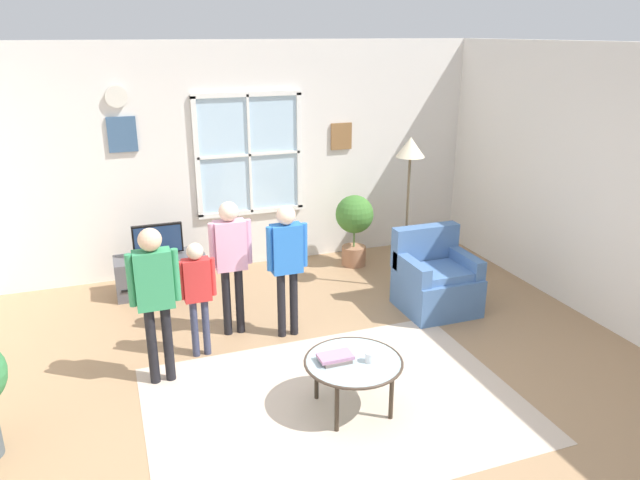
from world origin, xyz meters
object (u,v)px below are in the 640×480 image
at_px(remote_near_books, 341,357).
at_px(person_pink_shirt, 231,253).
at_px(armchair, 435,280).
at_px(person_green_shirt, 155,288).
at_px(floor_lamp, 410,163).
at_px(person_blue_shirt, 287,256).
at_px(book_stack, 335,358).
at_px(tv_stand, 161,274).
at_px(coffee_table, 353,364).
at_px(cup, 370,357).
at_px(television, 158,239).
at_px(potted_plant_by_window, 354,221).
at_px(person_red_shirt, 197,286).

xyz_separation_m(remote_near_books, person_pink_shirt, (-0.54, 1.52, 0.41)).
bearing_deg(armchair, person_green_shirt, -170.94).
bearing_deg(person_pink_shirt, floor_lamp, 11.33).
xyz_separation_m(armchair, floor_lamp, (-0.05, 0.61, 1.17)).
bearing_deg(person_blue_shirt, floor_lamp, 21.75).
xyz_separation_m(book_stack, remote_near_books, (0.06, 0.02, -0.02)).
distance_m(tv_stand, coffee_table, 3.13).
bearing_deg(cup, tv_stand, 113.99).
bearing_deg(tv_stand, person_blue_shirt, -54.73).
bearing_deg(armchair, coffee_table, -137.98).
distance_m(television, book_stack, 3.03).
bearing_deg(armchair, cup, -134.66).
height_order(remote_near_books, floor_lamp, floor_lamp).
bearing_deg(person_blue_shirt, television, 125.32).
xyz_separation_m(coffee_table, book_stack, (-0.13, 0.05, 0.05)).
bearing_deg(remote_near_books, person_blue_shirt, 92.08).
xyz_separation_m(armchair, potted_plant_by_window, (-0.32, 1.50, 0.26)).
height_order(remote_near_books, potted_plant_by_window, potted_plant_by_window).
height_order(coffee_table, remote_near_books, remote_near_books).
xyz_separation_m(tv_stand, cup, (1.31, -2.94, 0.25)).
bearing_deg(armchair, remote_near_books, -140.73).
relative_size(armchair, person_green_shirt, 0.62).
xyz_separation_m(tv_stand, floor_lamp, (2.71, -0.86, 1.28)).
relative_size(remote_near_books, floor_lamp, 0.08).
relative_size(person_green_shirt, floor_lamp, 0.78).
distance_m(book_stack, person_green_shirt, 1.59).
bearing_deg(potted_plant_by_window, coffee_table, -113.20).
xyz_separation_m(tv_stand, person_green_shirt, (-0.20, -1.95, 0.65)).
xyz_separation_m(television, armchair, (2.76, -1.47, -0.32)).
relative_size(armchair, cup, 10.62).
bearing_deg(person_green_shirt, potted_plant_by_window, 36.77).
bearing_deg(book_stack, person_pink_shirt, 107.41).
bearing_deg(person_pink_shirt, tv_stand, 114.07).
distance_m(armchair, potted_plant_by_window, 1.56).
relative_size(book_stack, person_green_shirt, 0.19).
bearing_deg(person_red_shirt, coffee_table, -51.80).
height_order(coffee_table, book_stack, book_stack).
xyz_separation_m(person_red_shirt, person_pink_shirt, (0.38, 0.32, 0.16)).
bearing_deg(person_red_shirt, television, 96.87).
relative_size(coffee_table, person_pink_shirt, 0.57).
xyz_separation_m(coffee_table, remote_near_books, (-0.07, 0.07, 0.04)).
bearing_deg(remote_near_books, person_pink_shirt, 109.62).
xyz_separation_m(armchair, coffee_table, (-1.56, -1.41, 0.08)).
relative_size(person_green_shirt, potted_plant_by_window, 1.51).
height_order(person_green_shirt, potted_plant_by_window, person_green_shirt).
bearing_deg(potted_plant_by_window, book_stack, -115.77).
bearing_deg(potted_plant_by_window, armchair, -78.10).
distance_m(remote_near_books, person_blue_shirt, 1.36).
bearing_deg(person_red_shirt, armchair, 3.08).
bearing_deg(television, person_red_shirt, -83.13).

